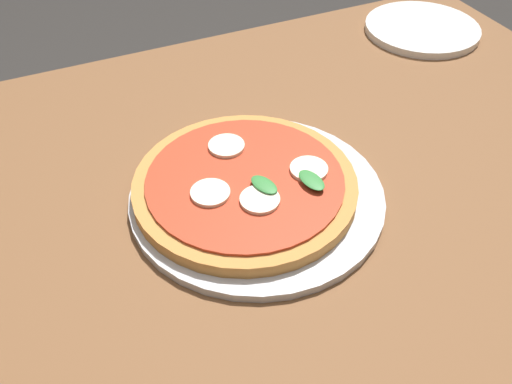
{
  "coord_description": "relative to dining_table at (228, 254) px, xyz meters",
  "views": [
    {
      "loc": [
        -0.18,
        -0.49,
        1.22
      ],
      "look_at": [
        0.04,
        0.0,
        0.71
      ],
      "focal_mm": 38.74,
      "sensor_mm": 36.0,
      "label": 1
    }
  ],
  "objects": [
    {
      "name": "pizza",
      "position": [
        0.03,
        0.01,
        0.11
      ],
      "size": [
        0.3,
        0.3,
        0.03
      ],
      "color": "#C6843F",
      "rests_on": "serving_tray"
    },
    {
      "name": "plate_white",
      "position": [
        0.54,
        0.3,
        0.1
      ],
      "size": [
        0.22,
        0.22,
        0.01
      ],
      "primitive_type": "cylinder",
      "color": "white",
      "rests_on": "dining_table"
    },
    {
      "name": "serving_tray",
      "position": [
        0.04,
        0.0,
        0.1
      ],
      "size": [
        0.34,
        0.34,
        0.01
      ],
      "primitive_type": "cylinder",
      "color": "silver",
      "rests_on": "dining_table"
    },
    {
      "name": "dining_table",
      "position": [
        0.0,
        0.0,
        0.0
      ],
      "size": [
        1.41,
        0.91,
        0.7
      ],
      "color": "brown",
      "rests_on": "ground_plane"
    }
  ]
}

